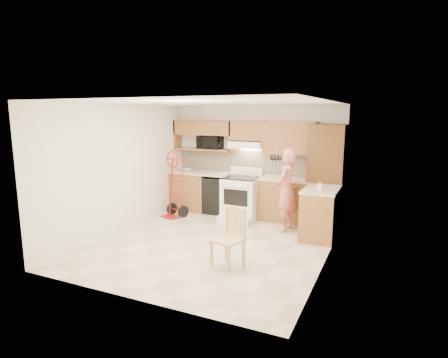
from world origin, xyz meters
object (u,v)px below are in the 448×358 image
Objects in this scene: microwave at (210,142)px; hand_truck at (173,188)px; range at (240,195)px; person at (286,190)px; dining_chair at (227,238)px.

microwave is 1.41m from hand_truck.
range is 1.18m from person.
dining_chair is at bearing -5.31° from person.
range is at bearing 34.53° from hand_truck.
person is 1.22× the size of hand_truck.
dining_chair is at bearing -23.78° from hand_truck.
dining_chair is at bearing -56.65° from microwave.
person is at bearing -15.97° from range.
person is (1.11, -0.32, 0.27)m from range.
person is at bearing 20.60° from hand_truck.
hand_truck is at bearing -163.58° from range.
hand_truck is 1.50× the size of dining_chair.
hand_truck reaches higher than dining_chair.
range is 1.23× the size of dining_chair.
range is at bearing -102.43° from person.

